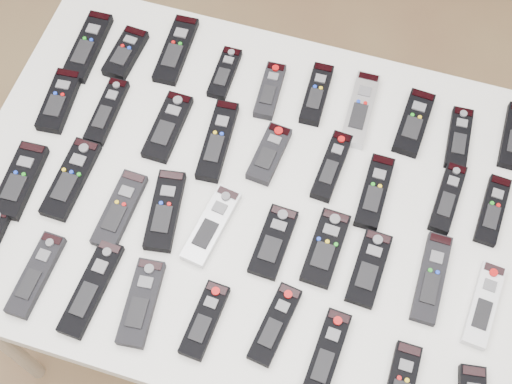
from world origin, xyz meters
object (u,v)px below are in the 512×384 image
(remote_10, at_px, (59,101))
(remote_17, at_px, (448,198))
(remote_20, at_px, (71,179))
(remote_26, at_px, (369,268))
(remote_5, at_px, (317,94))
(remote_14, at_px, (269,154))
(remote_21, at_px, (120,210))
(remote_33, at_px, (205,320))
(remote_32, at_px, (141,303))
(table, at_px, (256,208))
(remote_11, at_px, (107,111))
(remote_35, at_px, (326,355))
(remote_7, at_px, (414,123))
(remote_6, at_px, (360,110))
(remote_1, at_px, (126,53))
(remote_19, at_px, (20,180))
(remote_28, at_px, (484,305))
(remote_22, at_px, (165,211))
(remote_23, at_px, (211,226))
(remote_24, at_px, (273,242))
(remote_27, at_px, (431,278))
(remote_4, at_px, (270,91))
(remote_30, at_px, (36,275))
(remote_0, at_px, (88,47))
(remote_31, at_px, (91,288))
(remote_25, at_px, (326,248))
(remote_16, at_px, (374,192))
(remote_15, at_px, (332,166))
(remote_12, at_px, (168,127))
(remote_34, at_px, (275,324))
(remote_18, at_px, (493,210))
(remote_8, at_px, (459,138))
(remote_13, at_px, (218,141))
(remote_2, at_px, (176,50))

(remote_10, bearing_deg, remote_17, -4.38)
(remote_20, relative_size, remote_26, 1.19)
(remote_5, distance_m, remote_14, 0.19)
(remote_21, relative_size, remote_33, 1.16)
(remote_32, bearing_deg, remote_33, -4.49)
(table, distance_m, remote_11, 0.40)
(remote_35, bearing_deg, remote_7, 87.89)
(remote_6, relative_size, remote_32, 1.10)
(remote_1, height_order, remote_19, same)
(remote_17, xyz_separation_m, remote_28, (0.11, -0.21, -0.00))
(remote_22, height_order, remote_26, remote_22)
(remote_22, relative_size, remote_26, 1.13)
(table, relative_size, remote_33, 8.11)
(table, distance_m, remote_26, 0.29)
(remote_23, height_order, remote_24, remote_23)
(remote_7, bearing_deg, remote_27, -69.47)
(remote_17, bearing_deg, remote_32, -138.49)
(remote_4, xyz_separation_m, remote_30, (-0.32, -0.57, 0.00))
(remote_4, bearing_deg, remote_28, -36.86)
(remote_0, distance_m, remote_4, 0.45)
(remote_1, relative_size, remote_32, 0.80)
(remote_14, distance_m, remote_31, 0.47)
(remote_25, bearing_deg, remote_16, 69.03)
(remote_0, relative_size, remote_15, 1.17)
(remote_10, height_order, remote_31, remote_10)
(remote_6, bearing_deg, remote_23, -122.99)
(remote_35, bearing_deg, remote_30, -175.14)
(remote_14, distance_m, remote_26, 0.33)
(remote_1, xyz_separation_m, remote_12, (0.17, -0.16, -0.00))
(remote_15, bearing_deg, remote_28, -26.58)
(remote_11, height_order, remote_20, same)
(remote_16, distance_m, remote_30, 0.72)
(remote_19, bearing_deg, remote_25, 0.73)
(remote_25, xyz_separation_m, remote_27, (0.22, -0.00, -0.00))
(remote_20, distance_m, remote_31, 0.26)
(remote_19, relative_size, remote_21, 0.99)
(remote_1, relative_size, remote_22, 0.78)
(remote_0, distance_m, remote_19, 0.38)
(remote_27, xyz_separation_m, remote_34, (-0.27, -0.18, 0.00))
(table, relative_size, remote_31, 6.11)
(remote_18, distance_m, remote_20, 0.90)
(remote_14, relative_size, remote_21, 0.81)
(remote_8, height_order, remote_35, remote_35)
(remote_19, height_order, remote_30, remote_19)
(remote_16, bearing_deg, remote_27, -45.01)
(remote_21, xyz_separation_m, remote_35, (0.49, -0.17, 0.00))
(remote_15, distance_m, remote_23, 0.29)
(remote_21, height_order, remote_26, same)
(remote_13, bearing_deg, remote_2, 125.40)
(remote_8, bearing_deg, remote_5, 173.73)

